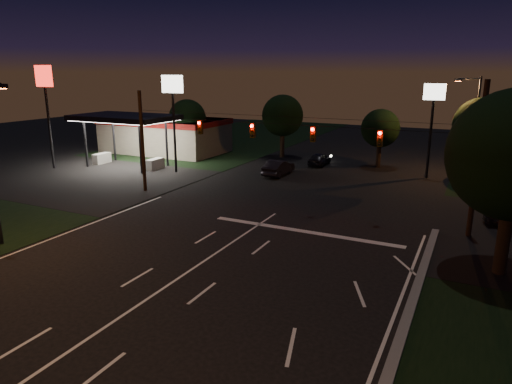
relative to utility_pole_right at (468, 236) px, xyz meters
The scene contains 17 objects.
ground 19.21m from the utility_pole_right, 128.66° to the right, with size 140.00×140.00×0.00m, color black.
cross_street_left 32.02m from the utility_pole_right, behind, with size 20.00×16.00×0.02m, color black.
stop_bar 9.66m from the utility_pole_right, 158.75° to the right, with size 12.00×0.50×0.01m, color silver.
utility_pole_right is the anchor object (origin of this frame).
utility_pole_left 24.00m from the utility_pole_right, behind, with size 0.28×0.28×8.00m, color black.
signal_span 13.20m from the utility_pole_right, behind, with size 24.00×0.40×1.56m.
gas_station 37.27m from the utility_pole_right, 155.56° to the left, with size 14.20×16.10×5.25m.
pole_sign_left_near 27.82m from the utility_pole_right, 164.93° to the left, with size 2.20×0.30×9.10m.
pole_sign_left_far 38.87m from the utility_pole_right, behind, with size 2.00×0.30×10.00m.
pole_sign_right 16.73m from the utility_pole_right, 104.93° to the left, with size 1.80×0.30×8.40m.
street_light_right_far 17.81m from the utility_pole_right, 92.57° to the left, with size 2.20×0.35×9.00m.
tree_far_a 33.84m from the utility_pole_right, 153.24° to the left, with size 4.20×4.20×6.42m.
tree_far_b 28.04m from the utility_pole_right, 136.25° to the left, with size 4.60×4.60×6.98m.
tree_far_c 20.58m from the utility_pole_right, 116.39° to the left, with size 3.80×3.80×5.86m.
tree_far_d 16.84m from the utility_pole_right, 89.92° to the left, with size 4.80×4.80×7.30m.
car_oncoming_a 21.99m from the utility_pole_right, 131.88° to the left, with size 1.52×3.79×1.29m, color black.
car_oncoming_b 19.50m from the utility_pole_right, 148.46° to the left, with size 1.52×4.36×1.44m, color black.
Camera 1 is at (11.93, -13.26, 9.37)m, focal length 32.00 mm.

